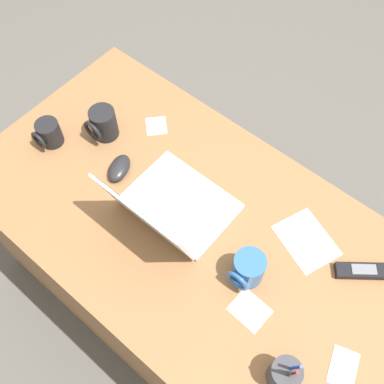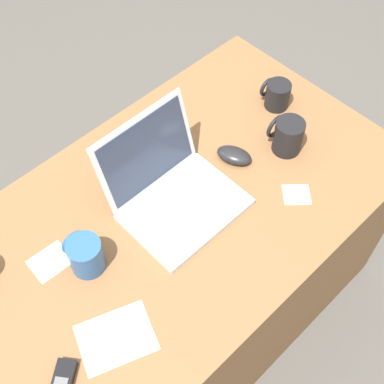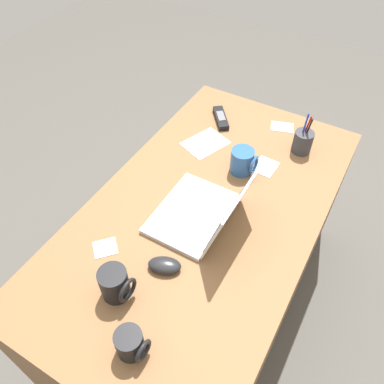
{
  "view_description": "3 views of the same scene",
  "coord_description": "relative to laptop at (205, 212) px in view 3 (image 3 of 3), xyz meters",
  "views": [
    {
      "loc": [
        -0.41,
        0.47,
        1.95
      ],
      "look_at": [
        0.03,
        -0.05,
        0.78
      ],
      "focal_mm": 42.49,
      "sensor_mm": 36.0,
      "label": 1
    },
    {
      "loc": [
        -0.49,
        -0.61,
        1.94
      ],
      "look_at": [
        0.06,
        -0.05,
        0.82
      ],
      "focal_mm": 49.56,
      "sensor_mm": 36.0,
      "label": 2
    },
    {
      "loc": [
        0.8,
        0.4,
        1.78
      ],
      "look_at": [
        0.01,
        -0.05,
        0.78
      ],
      "focal_mm": 35.96,
      "sensor_mm": 36.0,
      "label": 3
    }
  ],
  "objects": [
    {
      "name": "coffee_mug_white",
      "position": [
        0.37,
        -0.09,
        0.01
      ],
      "size": [
        0.09,
        0.1,
        0.11
      ],
      "color": "black",
      "rests_on": "desk"
    },
    {
      "name": "coffee_mug_tall",
      "position": [
        -0.29,
        0.01,
        0.0
      ],
      "size": [
        0.09,
        0.1,
        0.1
      ],
      "color": "#26518C",
      "rests_on": "desk"
    },
    {
      "name": "paper_note_front",
      "position": [
        -0.36,
        0.08,
        -0.05
      ],
      "size": [
        0.1,
        0.09,
        0.0
      ],
      "primitive_type": "cube",
      "rotation": [
        0.0,
        0.0,
        -0.05
      ],
      "color": "white",
      "rests_on": "desk"
    },
    {
      "name": "cordless_phone",
      "position": [
        -0.54,
        -0.21,
        -0.04
      ],
      "size": [
        0.15,
        0.13,
        0.03
      ],
      "color": "black",
      "rests_on": "desk"
    },
    {
      "name": "desk",
      "position": [
        -0.05,
        -0.02,
        -0.4
      ],
      "size": [
        1.41,
        0.78,
        0.71
      ],
      "primitive_type": "cube",
      "color": "brown",
      "rests_on": "ground"
    },
    {
      "name": "paper_note_left",
      "position": [
        -0.63,
        0.05,
        -0.05
      ],
      "size": [
        0.09,
        0.11,
        0.0
      ],
      "primitive_type": "cube",
      "rotation": [
        0.0,
        0.0,
        0.31
      ],
      "color": "white",
      "rests_on": "desk"
    },
    {
      "name": "laptop",
      "position": [
        0.0,
        0.0,
        0.0
      ],
      "size": [
        0.32,
        0.3,
        0.24
      ],
      "color": "silver",
      "rests_on": "desk"
    },
    {
      "name": "computer_mouse",
      "position": [
        0.23,
        -0.02,
        -0.03
      ],
      "size": [
        0.1,
        0.12,
        0.04
      ],
      "primitive_type": "ellipsoid",
      "rotation": [
        0.0,
        0.0,
        0.38
      ],
      "color": "black",
      "rests_on": "desk"
    },
    {
      "name": "paper_note_near_laptop",
      "position": [
        0.27,
        -0.23,
        -0.05
      ],
      "size": [
        0.1,
        0.1,
        0.0
      ],
      "primitive_type": "cube",
      "rotation": [
        0.0,
        0.0,
        -0.74
      ],
      "color": "white",
      "rests_on": "desk"
    },
    {
      "name": "paper_note_right",
      "position": [
        -0.37,
        -0.2,
        -0.05
      ],
      "size": [
        0.21,
        0.19,
        0.0
      ],
      "primitive_type": "cube",
      "rotation": [
        0.0,
        0.0,
        -0.37
      ],
      "color": "white",
      "rests_on": "desk"
    },
    {
      "name": "ground_plane",
      "position": [
        -0.05,
        -0.02,
        -0.76
      ],
      "size": [
        6.0,
        6.0,
        0.0
      ],
      "primitive_type": "plane",
      "color": "#4C4944"
    },
    {
      "name": "pen_holder",
      "position": [
        -0.52,
        0.17,
        0.0
      ],
      "size": [
        0.08,
        0.08,
        0.17
      ],
      "color": "#333338",
      "rests_on": "desk"
    },
    {
      "name": "coffee_mug_spare",
      "position": [
        0.49,
        0.05,
        -0.0
      ],
      "size": [
        0.08,
        0.09,
        0.09
      ],
      "color": "black",
      "rests_on": "desk"
    }
  ]
}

